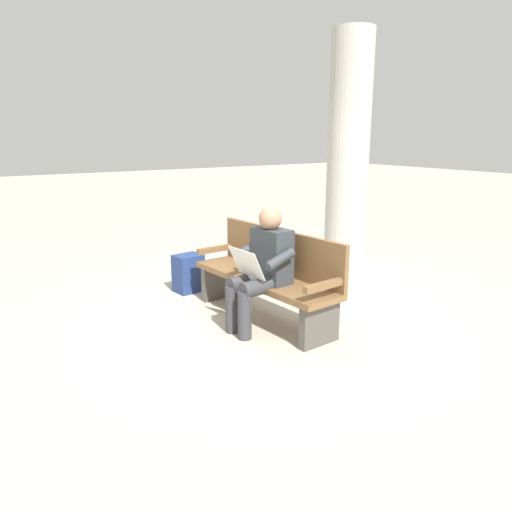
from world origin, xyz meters
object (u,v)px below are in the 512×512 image
at_px(bench_near, 269,274).
at_px(person_seated, 262,266).
at_px(support_pillar, 348,150).
at_px(backpack, 188,273).

distance_m(bench_near, person_seated, 0.34).
distance_m(person_seated, support_pillar, 3.08).
relative_size(bench_near, support_pillar, 0.57).
xyz_separation_m(backpack, support_pillar, (0.09, -2.60, 1.39)).
height_order(backpack, support_pillar, support_pillar).
bearing_deg(support_pillar, person_seated, 121.28).
xyz_separation_m(person_seated, support_pillar, (1.52, -2.50, 0.98)).
bearing_deg(support_pillar, bench_near, 119.89).
xyz_separation_m(person_seated, backpack, (1.43, 0.10, -0.41)).
bearing_deg(backpack, bench_near, -165.29).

